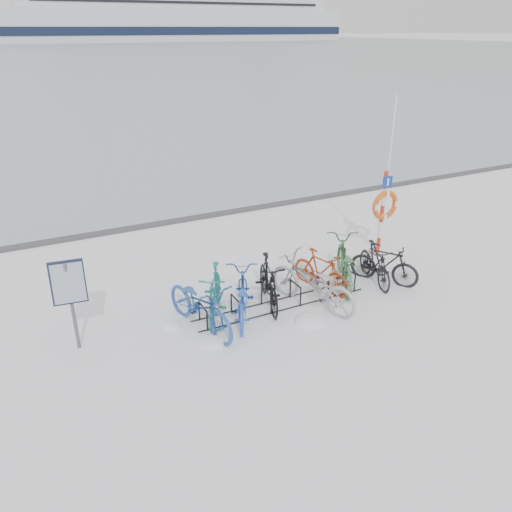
{
  "coord_description": "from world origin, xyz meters",
  "views": [
    {
      "loc": [
        -4.72,
        -8.2,
        5.52
      ],
      "look_at": [
        -0.3,
        0.6,
        1.0
      ],
      "focal_mm": 35.0,
      "sensor_mm": 36.0,
      "label": 1
    }
  ],
  "objects": [
    {
      "name": "ground",
      "position": [
        0.0,
        0.0,
        0.0
      ],
      "size": [
        900.0,
        900.0,
        0.0
      ],
      "primitive_type": "plane",
      "color": "white",
      "rests_on": "ground"
    },
    {
      "name": "ice_sheet",
      "position": [
        0.0,
        155.0,
        0.01
      ],
      "size": [
        400.0,
        298.0,
        0.02
      ],
      "primitive_type": "cube",
      "color": "#A7B6BD",
      "rests_on": "ground"
    },
    {
      "name": "quay_edge",
      "position": [
        0.0,
        5.9,
        0.05
      ],
      "size": [
        400.0,
        0.25,
        0.1
      ],
      "primitive_type": "cube",
      "color": "#3F3F42",
      "rests_on": "ground"
    },
    {
      "name": "bike_rack",
      "position": [
        0.0,
        0.0,
        0.18
      ],
      "size": [
        4.0,
        0.48,
        0.46
      ],
      "color": "black",
      "rests_on": "ground"
    },
    {
      "name": "info_board",
      "position": [
        -4.19,
        0.31,
        1.3
      ],
      "size": [
        0.62,
        0.3,
        1.8
      ],
      "rotation": [
        0.0,
        0.0,
        -0.12
      ],
      "color": "#595B5E",
      "rests_on": "ground"
    },
    {
      "name": "lifebuoy_station",
      "position": [
        3.69,
        1.2,
        1.37
      ],
      "size": [
        0.79,
        0.22,
        4.08
      ],
      "color": "red",
      "rests_on": "ground"
    },
    {
      "name": "cruise_ferry",
      "position": [
        72.32,
        220.36,
        13.24
      ],
      "size": [
        147.93,
        27.88,
        48.6
      ],
      "color": "silver",
      "rests_on": "ground"
    },
    {
      "name": "bike_0",
      "position": [
        -1.87,
        -0.05,
        0.55
      ],
      "size": [
        1.23,
        2.22,
        1.1
      ],
      "primitive_type": "imported",
      "rotation": [
        0.0,
        0.0,
        0.25
      ],
      "color": "#244D99",
      "rests_on": "ground"
    },
    {
      "name": "bike_1",
      "position": [
        -1.42,
        0.29,
        0.55
      ],
      "size": [
        1.33,
        1.85,
        1.1
      ],
      "primitive_type": "imported",
      "rotation": [
        0.0,
        0.0,
        -0.5
      ],
      "color": "#196C69",
      "rests_on": "ground"
    },
    {
      "name": "bike_2",
      "position": [
        -0.95,
        -0.01,
        0.51
      ],
      "size": [
        1.46,
        2.04,
        1.02
      ],
      "primitive_type": "imported",
      "rotation": [
        0.0,
        0.0,
        2.69
      ],
      "color": "blue",
      "rests_on": "ground"
    },
    {
      "name": "bike_3",
      "position": [
        -0.21,
        0.19,
        0.55
      ],
      "size": [
        1.01,
        1.91,
        1.11
      ],
      "primitive_type": "imported",
      "rotation": [
        0.0,
        0.0,
        -0.28
      ],
      "color": "black",
      "rests_on": "ground"
    },
    {
      "name": "bike_4",
      "position": [
        0.58,
        -0.3,
        0.58
      ],
      "size": [
        1.53,
        2.34,
        1.16
      ],
      "primitive_type": "imported",
      "rotation": [
        0.0,
        0.0,
        3.52
      ],
      "color": "#9C9EA4",
      "rests_on": "ground"
    },
    {
      "name": "bike_5",
      "position": [
        1.18,
        0.27,
        0.48
      ],
      "size": [
        0.88,
        1.67,
        0.97
      ],
      "primitive_type": "imported",
      "rotation": [
        0.0,
        0.0,
        0.28
      ],
      "color": "#962C0F",
      "rests_on": "ground"
    },
    {
      "name": "bike_6",
      "position": [
        1.82,
        0.25,
        0.56
      ],
      "size": [
        1.66,
        2.24,
        1.12
      ],
      "primitive_type": "imported",
      "rotation": [
        0.0,
        0.0,
        2.65
      ],
      "color": "#396D40",
      "rests_on": "ground"
    },
    {
      "name": "bike_7",
      "position": [
        2.53,
        -0.0,
        0.49
      ],
      "size": [
        0.84,
        1.7,
        0.98
      ],
      "primitive_type": "imported",
      "rotation": [
        0.0,
        0.0,
        -0.24
      ],
      "color": "black",
      "rests_on": "ground"
    },
    {
      "name": "bike_8",
      "position": [
        2.71,
        -0.12,
        0.49
      ],
      "size": [
        1.29,
        1.63,
        0.99
      ],
      "primitive_type": "imported",
      "rotation": [
        0.0,
        0.0,
        0.58
      ],
      "color": "black",
      "rests_on": "ground"
    },
    {
      "name": "snow_drifts",
      "position": [
        -0.13,
        -0.31,
        0.0
      ],
      "size": [
        5.56,
        2.03,
        0.23
      ],
      "color": "white",
      "rests_on": "ground"
    }
  ]
}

